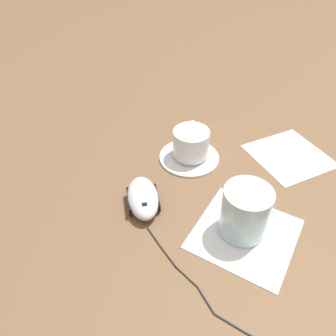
% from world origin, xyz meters
% --- Properties ---
extents(ground_plane, '(3.00, 3.00, 0.00)m').
position_xyz_m(ground_plane, '(0.00, 0.00, 0.00)').
color(ground_plane, brown).
extents(saucer, '(0.13, 0.13, 0.01)m').
position_xyz_m(saucer, '(0.11, 0.06, 0.00)').
color(saucer, white).
rests_on(saucer, ground).
extents(coffee_cup, '(0.10, 0.07, 0.06)m').
position_xyz_m(coffee_cup, '(0.12, 0.06, 0.04)').
color(coffee_cup, white).
rests_on(coffee_cup, saucer).
extents(computer_mouse, '(0.12, 0.08, 0.04)m').
position_xyz_m(computer_mouse, '(-0.03, 0.14, 0.02)').
color(computer_mouse, silver).
rests_on(computer_mouse, ground).
extents(mouse_cable, '(0.17, 0.20, 0.00)m').
position_xyz_m(mouse_cable, '(-0.18, 0.03, 0.00)').
color(mouse_cable, black).
rests_on(mouse_cable, ground).
extents(napkin_under_glass, '(0.21, 0.21, 0.00)m').
position_xyz_m(napkin_under_glass, '(-0.08, -0.04, 0.00)').
color(napkin_under_glass, white).
rests_on(napkin_under_glass, ground).
extents(drinking_glass, '(0.08, 0.08, 0.09)m').
position_xyz_m(drinking_glass, '(-0.07, -0.04, 0.05)').
color(drinking_glass, silver).
rests_on(drinking_glass, napkin_under_glass).
extents(napkin_spare, '(0.20, 0.20, 0.00)m').
position_xyz_m(napkin_spare, '(0.15, -0.15, 0.00)').
color(napkin_spare, silver).
rests_on(napkin_spare, ground).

